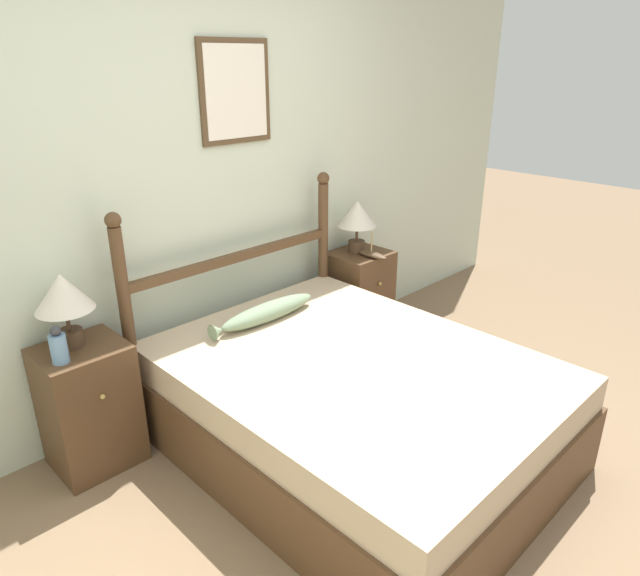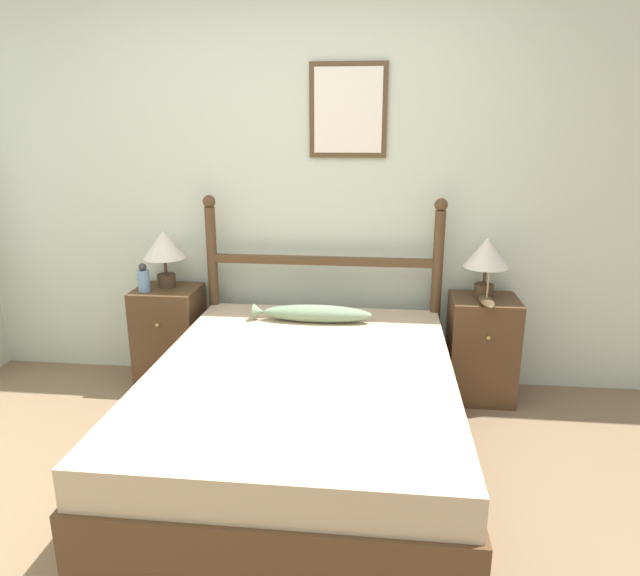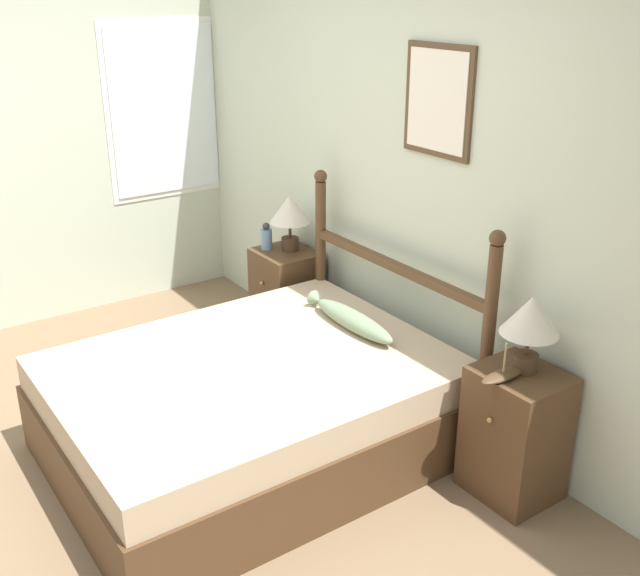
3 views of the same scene
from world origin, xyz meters
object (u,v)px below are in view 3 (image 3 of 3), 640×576
table_lamp_right (530,319)px  model_boat (503,375)px  nightstand_left (287,297)px  nightstand_right (515,433)px  bottle (266,237)px  fish_pillow (351,319)px  bed (251,408)px  table_lamp_left (290,212)px

table_lamp_right → model_boat: size_ratio=1.41×
nightstand_left → nightstand_right: size_ratio=1.00×
nightstand_left → bottle: size_ratio=3.57×
table_lamp_right → fish_pillow: (-1.01, -0.23, -0.32)m
model_boat → table_lamp_right: bearing=88.6°
bed → nightstand_left: (-1.00, 0.86, 0.06)m
nightstand_right → table_lamp_right: table_lamp_right is taller
table_lamp_left → nightstand_right: bearing=-1.2°
nightstand_left → table_lamp_left: 0.58m
bed → table_lamp_left: 1.50m
nightstand_right → bed: bearing=-139.4°
table_lamp_right → model_boat: (-0.00, -0.14, -0.24)m
nightstand_left → bottle: (-0.11, -0.08, 0.40)m
nightstand_left → model_boat: model_boat is taller
table_lamp_right → bed: bearing=-138.2°
table_lamp_right → table_lamp_left: bearing=179.5°
nightstand_left → nightstand_right: bearing=0.0°
nightstand_right → fish_pillow: size_ratio=0.91×
bed → model_boat: (0.98, 0.74, 0.41)m
nightstand_left → table_lamp_right: (1.99, 0.03, 0.58)m
table_lamp_left → fish_pillow: (0.99, -0.24, -0.32)m
bottle → fish_pillow: size_ratio=0.26×
nightstand_right → bottle: bottle is taller
table_lamp_left → table_lamp_right: same height
nightstand_left → table_lamp_left: table_lamp_left is taller
table_lamp_left → bottle: table_lamp_left is taller
model_boat → table_lamp_left: bearing=175.5°
nightstand_right → table_lamp_left: size_ratio=1.77×
table_lamp_right → model_boat: 0.28m
nightstand_left → fish_pillow: 1.03m
nightstand_right → table_lamp_left: 2.09m
bed → nightstand_left: bearing=139.4°
bottle → table_lamp_left: bearing=50.5°
nightstand_left → table_lamp_left: size_ratio=1.77×
model_boat → nightstand_left: bearing=176.7°
model_boat → bed: bearing=-143.0°
table_lamp_left → table_lamp_right: bearing=-0.5°
bed → bottle: bearing=145.0°
nightstand_left → model_boat: 2.02m
nightstand_right → model_boat: size_ratio=2.50×
bed → model_boat: model_boat is taller
nightstand_left → bottle: 0.43m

